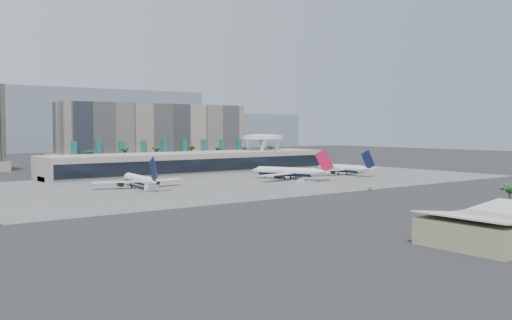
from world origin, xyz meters
TOP-DOWN VIEW (x-y plane):
  - ground at (0.00, 0.00)m, footprint 900.00×900.00m
  - apron_pad at (0.00, 55.00)m, footprint 260.00×130.00m
  - mountain_ridge at (27.88, 470.00)m, footprint 680.00×60.00m
  - hotel at (10.00, 174.41)m, footprint 140.00×30.00m
  - terminal at (0.00, 109.84)m, footprint 170.00×32.50m
  - saucer_structure at (55.00, 116.00)m, footprint 26.00×26.00m
  - palm_row at (7.00, 145.00)m, footprint 157.80×2.80m
  - hangar_left at (-45.00, -102.00)m, footprint 36.65×22.60m
  - airliner_left at (-59.55, 55.08)m, footprint 40.31×41.71m
  - airliner_centre at (18.86, 47.56)m, footprint 41.48×42.71m
  - airliner_right at (60.79, 50.65)m, footprint 40.81×42.01m
  - service_vehicle_a at (-60.83, 41.61)m, footprint 5.67×4.00m
  - service_vehicle_b at (10.67, 29.64)m, footprint 3.51×2.32m
  - taxiway_sign at (13.51, -11.03)m, footprint 2.35×0.82m
  - near_palm_a at (-7.12, -82.91)m, footprint 6.00×6.00m

SIDE VIEW (x-z plane):
  - ground at x=0.00m, z-range 0.00..0.00m
  - apron_pad at x=0.00m, z-range 0.00..0.06m
  - taxiway_sign at x=13.51m, z-range -0.01..1.06m
  - service_vehicle_b at x=10.67m, z-range 0.00..1.68m
  - service_vehicle_a at x=-60.83m, z-range 0.00..2.51m
  - hangar_left at x=-45.00m, z-range -0.58..6.98m
  - airliner_left at x=-59.55m, z-range -3.57..10.85m
  - airliner_right at x=60.79m, z-range -3.59..10.91m
  - airliner_centre at x=18.86m, z-range -3.91..11.86m
  - terminal at x=0.00m, z-range -0.73..13.77m
  - near_palm_a at x=-7.12m, z-range 1.93..11.35m
  - palm_row at x=7.00m, z-range 3.95..17.05m
  - hotel at x=10.00m, z-range -4.19..37.81m
  - saucer_structure at x=55.00m, z-range 7.51..29.40m
  - mountain_ridge at x=27.88m, z-range -5.11..64.89m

